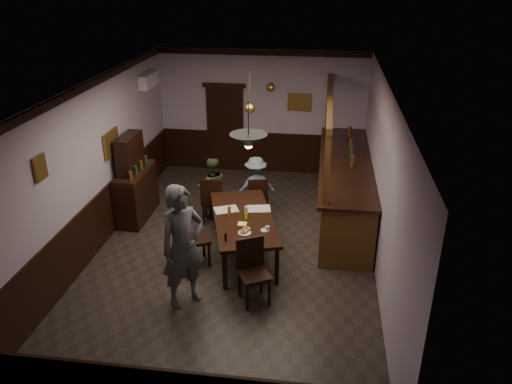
% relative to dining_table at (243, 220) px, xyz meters
% --- Properties ---
extents(room, '(5.01, 8.01, 3.01)m').
position_rel_dining_table_xyz_m(room, '(-0.19, 0.04, 0.81)').
color(room, '#2D2621').
rests_on(room, ground).
extents(dining_table, '(1.57, 2.39, 0.75)m').
position_rel_dining_table_xyz_m(dining_table, '(0.00, 0.00, 0.00)').
color(dining_table, black).
rests_on(dining_table, ground).
extents(chair_far_left, '(0.46, 0.46, 0.99)m').
position_rel_dining_table_xyz_m(chair_far_left, '(-0.80, 1.09, -0.14)').
color(chair_far_left, black).
rests_on(chair_far_left, ground).
extents(chair_far_right, '(0.48, 0.48, 0.93)m').
position_rel_dining_table_xyz_m(chair_far_right, '(0.07, 1.35, -0.17)').
color(chair_far_right, black).
rests_on(chair_far_right, ground).
extents(chair_near, '(0.60, 0.60, 1.02)m').
position_rel_dining_table_xyz_m(chair_near, '(0.35, -1.27, -0.13)').
color(chair_near, black).
rests_on(chair_near, ground).
extents(chair_side, '(0.61, 0.61, 1.04)m').
position_rel_dining_table_xyz_m(chair_side, '(-0.84, -0.47, -0.11)').
color(chair_side, black).
rests_on(chair_side, ground).
extents(person_standing, '(0.83, 0.83, 1.95)m').
position_rel_dining_table_xyz_m(person_standing, '(-0.66, -1.49, 0.29)').
color(person_standing, '#51545D').
rests_on(person_standing, ground).
extents(person_seated_left, '(0.74, 0.65, 1.29)m').
position_rel_dining_table_xyz_m(person_seated_left, '(-0.86, 1.36, -0.04)').
color(person_seated_left, '#3B4228').
rests_on(person_seated_left, ground).
extents(person_seated_right, '(0.93, 0.73, 1.26)m').
position_rel_dining_table_xyz_m(person_seated_right, '(0.00, 1.61, -0.06)').
color(person_seated_right, slate).
rests_on(person_seated_right, ground).
extents(newspaper_left, '(0.51, 0.45, 0.01)m').
position_rel_dining_table_xyz_m(newspaper_left, '(-0.35, 0.23, 0.07)').
color(newspaper_left, silver).
rests_on(newspaper_left, dining_table).
extents(newspaper_right, '(0.47, 0.37, 0.01)m').
position_rel_dining_table_xyz_m(newspaper_right, '(0.23, 0.35, 0.07)').
color(newspaper_right, silver).
rests_on(newspaper_right, dining_table).
extents(napkin, '(0.19, 0.19, 0.00)m').
position_rel_dining_table_xyz_m(napkin, '(0.03, -0.26, 0.07)').
color(napkin, '#F9EF5B').
rests_on(napkin, dining_table).
extents(saucer, '(0.15, 0.15, 0.01)m').
position_rel_dining_table_xyz_m(saucer, '(0.44, -0.44, 0.07)').
color(saucer, white).
rests_on(saucer, dining_table).
extents(coffee_cup, '(0.10, 0.10, 0.07)m').
position_rel_dining_table_xyz_m(coffee_cup, '(0.48, -0.44, 0.11)').
color(coffee_cup, white).
rests_on(coffee_cup, saucer).
extents(pastry_plate, '(0.22, 0.22, 0.01)m').
position_rel_dining_table_xyz_m(pastry_plate, '(0.12, -0.57, 0.07)').
color(pastry_plate, white).
rests_on(pastry_plate, dining_table).
extents(pastry_ring_a, '(0.13, 0.13, 0.04)m').
position_rel_dining_table_xyz_m(pastry_ring_a, '(0.10, -0.58, 0.10)').
color(pastry_ring_a, '#C68C47').
rests_on(pastry_ring_a, pastry_plate).
extents(pastry_ring_b, '(0.13, 0.13, 0.04)m').
position_rel_dining_table_xyz_m(pastry_ring_b, '(0.14, -0.48, 0.10)').
color(pastry_ring_b, '#C68C47').
rests_on(pastry_ring_b, pastry_plate).
extents(soda_can, '(0.07, 0.07, 0.12)m').
position_rel_dining_table_xyz_m(soda_can, '(0.07, -0.08, 0.12)').
color(soda_can, yellow).
rests_on(soda_can, dining_table).
extents(beer_glass, '(0.06, 0.06, 0.20)m').
position_rel_dining_table_xyz_m(beer_glass, '(-0.24, -0.03, 0.16)').
color(beer_glass, '#BF721E').
rests_on(beer_glass, dining_table).
extents(water_glass, '(0.06, 0.06, 0.15)m').
position_rel_dining_table_xyz_m(water_glass, '(0.04, 0.10, 0.14)').
color(water_glass, silver).
rests_on(water_glass, dining_table).
extents(pepper_mill, '(0.04, 0.04, 0.14)m').
position_rel_dining_table_xyz_m(pepper_mill, '(-0.14, -0.85, 0.13)').
color(pepper_mill, black).
rests_on(pepper_mill, dining_table).
extents(sideboard, '(0.47, 1.33, 1.76)m').
position_rel_dining_table_xyz_m(sideboard, '(-2.40, 1.14, 0.02)').
color(sideboard, black).
rests_on(sideboard, ground).
extents(bar_counter, '(1.04, 4.45, 2.49)m').
position_rel_dining_table_xyz_m(bar_counter, '(1.80, 1.87, -0.06)').
color(bar_counter, '#4D2E14').
rests_on(bar_counter, ground).
extents(door_back, '(0.90, 0.06, 2.10)m').
position_rel_dining_table_xyz_m(door_back, '(-1.09, 3.99, 0.36)').
color(door_back, black).
rests_on(door_back, ground).
extents(ac_unit, '(0.20, 0.85, 0.30)m').
position_rel_dining_table_xyz_m(ac_unit, '(-2.57, 2.94, 1.76)').
color(ac_unit, white).
rests_on(ac_unit, ground).
extents(picture_left_small, '(0.04, 0.28, 0.36)m').
position_rel_dining_table_xyz_m(picture_left_small, '(-2.65, -1.56, 1.46)').
color(picture_left_small, olive).
rests_on(picture_left_small, ground).
extents(picture_left_large, '(0.04, 0.62, 0.48)m').
position_rel_dining_table_xyz_m(picture_left_large, '(-2.65, 0.84, 1.01)').
color(picture_left_large, olive).
rests_on(picture_left_large, ground).
extents(picture_back, '(0.55, 0.04, 0.42)m').
position_rel_dining_table_xyz_m(picture_back, '(0.71, 4.00, 1.11)').
color(picture_back, olive).
rests_on(picture_back, ground).
extents(pendant_iron, '(0.56, 0.56, 0.70)m').
position_rel_dining_table_xyz_m(pendant_iron, '(0.22, -0.77, 1.73)').
color(pendant_iron, black).
rests_on(pendant_iron, ground).
extents(pendant_brass_mid, '(0.20, 0.20, 0.81)m').
position_rel_dining_table_xyz_m(pendant_brass_mid, '(-0.09, 1.46, 1.61)').
color(pendant_brass_mid, '#BF8C3F').
rests_on(pendant_brass_mid, ground).
extents(pendant_brass_far, '(0.20, 0.20, 0.81)m').
position_rel_dining_table_xyz_m(pendant_brass_far, '(0.11, 3.26, 1.61)').
color(pendant_brass_far, '#BF8C3F').
rests_on(pendant_brass_far, ground).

